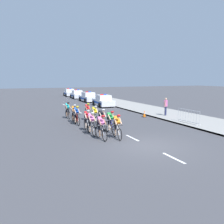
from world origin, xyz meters
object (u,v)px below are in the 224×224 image
object	(u,v)px
spectator_closest	(166,105)
cyclist_eighth	(95,115)
police_car_second	(88,97)
traffic_cone_near	(144,114)
police_car_third	(77,95)
cyclist_ninth	(74,113)
cyclist_third	(91,123)
cyclist_fifth	(87,120)
cyclist_second	(117,126)
cyclist_sixth	(102,119)
cyclist_fourth	(110,121)
cyclist_tenth	(87,111)
police_car_furthest	(69,93)
cyclist_seventh	(77,115)
police_car_nearest	(103,101)
cyclist_lead	(101,127)
cyclist_eleventh	(68,110)
crowd_barrier_front	(188,116)

from	to	relation	value
spectator_closest	cyclist_eighth	bearing A→B (deg)	-172.92
police_car_second	traffic_cone_near	size ratio (longest dim) A/B	6.91
cyclist_eighth	police_car_third	xyz separation A→B (m)	(5.03, 24.24, -0.11)
cyclist_ninth	police_car_second	bearing A→B (deg)	68.61
cyclist_third	cyclist_fifth	size ratio (longest dim) A/B	1.00
police_car_second	police_car_third	world-z (taller)	same
cyclist_second	cyclist_sixth	bearing A→B (deg)	89.44
cyclist_fourth	cyclist_ninth	bearing A→B (deg)	105.50
cyclist_tenth	police_car_third	xyz separation A→B (m)	(5.02, 22.29, -0.11)
cyclist_tenth	spectator_closest	bearing A→B (deg)	-7.82
police_car_furthest	cyclist_ninth	bearing A→B (deg)	-102.42
cyclist_seventh	police_car_nearest	distance (m)	12.50
cyclist_lead	police_car_furthest	xyz separation A→B (m)	(6.22, 34.80, -0.11)
cyclist_eighth	cyclist_eleventh	bearing A→B (deg)	110.58
cyclist_seventh	cyclist_eighth	bearing A→B (deg)	-15.94
cyclist_fourth	cyclist_eighth	size ratio (longest dim) A/B	1.00
cyclist_tenth	police_car_second	bearing A→B (deg)	72.22
cyclist_ninth	cyclist_tenth	size ratio (longest dim) A/B	1.00
cyclist_lead	spectator_closest	xyz separation A→B (m)	(8.65, 5.51, 0.30)
cyclist_eleventh	crowd_barrier_front	xyz separation A→B (m)	(8.10, -6.62, -0.14)
cyclist_ninth	crowd_barrier_front	distance (m)	9.21
cyclist_tenth	police_car_nearest	world-z (taller)	police_car_nearest
cyclist_seventh	spectator_closest	xyz separation A→B (m)	(8.83, 0.53, 0.30)
cyclist_lead	police_car_nearest	xyz separation A→B (m)	(6.22, 15.71, -0.11)
cyclist_tenth	cyclist_eleventh	world-z (taller)	same
cyclist_fifth	police_car_furthest	distance (m)	32.83
cyclist_fifth	crowd_barrier_front	world-z (taller)	cyclist_fifth
cyclist_third	cyclist_fourth	size ratio (longest dim) A/B	1.00
police_car_second	police_car_third	bearing A→B (deg)	90.01
cyclist_tenth	police_car_third	world-z (taller)	police_car_third
cyclist_seventh	cyclist_eleventh	size ratio (longest dim) A/B	1.00
police_car_nearest	police_car_third	distance (m)	13.11
cyclist_sixth	traffic_cone_near	xyz separation A→B (m)	(5.64, 3.54, -0.48)
cyclist_second	cyclist_sixth	size ratio (longest dim) A/B	1.00
cyclist_fifth	cyclist_sixth	size ratio (longest dim) A/B	1.00
cyclist_third	police_car_furthest	bearing A→B (deg)	79.18
cyclist_second	cyclist_sixth	distance (m)	2.68
cyclist_fifth	cyclist_tenth	size ratio (longest dim) A/B	1.00
cyclist_fourth	cyclist_tenth	world-z (taller)	same
cyclist_fifth	cyclist_sixth	world-z (taller)	same
cyclist_fifth	crowd_barrier_front	xyz separation A→B (m)	(8.01, -1.01, -0.14)
cyclist_eleventh	police_car_nearest	world-z (taller)	police_car_nearest
cyclist_fifth	traffic_cone_near	size ratio (longest dim) A/B	2.69
cyclist_lead	police_car_second	distance (m)	23.06
police_car_second	cyclist_tenth	bearing A→B (deg)	-107.78
cyclist_lead	cyclist_fifth	distance (m)	2.57
cyclist_eleventh	cyclist_third	bearing A→B (deg)	-90.03
cyclist_seventh	police_car_third	distance (m)	24.69
cyclist_lead	cyclist_seventh	world-z (taller)	same
cyclist_lead	cyclist_eighth	distance (m)	4.73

